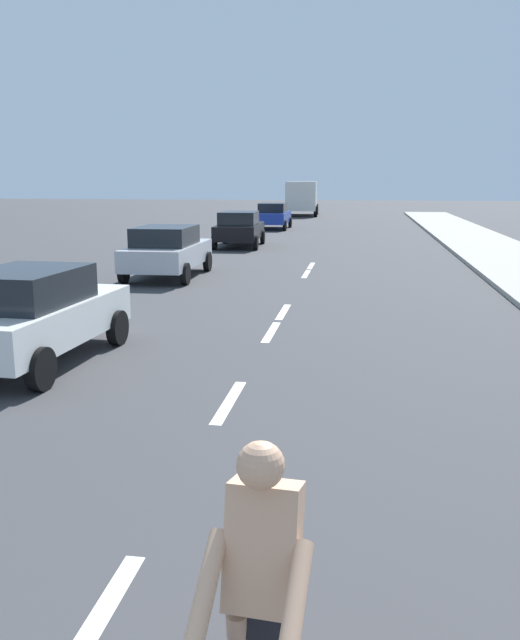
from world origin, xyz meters
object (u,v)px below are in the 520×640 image
(parked_car_silver, at_px, (167,250))
(parked_car_black, at_px, (239,228))
(delivery_truck, at_px, (302,197))
(parked_car_blue, at_px, (273,215))
(parked_car_white, at_px, (32,313))

(parked_car_silver, bearing_deg, parked_car_black, 86.56)
(delivery_truck, bearing_deg, parked_car_blue, -93.97)
(parked_car_black, distance_m, parked_car_blue, 11.10)
(delivery_truck, bearing_deg, parked_car_white, -92.97)
(parked_car_black, relative_size, delivery_truck, 0.68)
(parked_car_blue, distance_m, delivery_truck, 15.48)
(parked_car_white, xyz_separation_m, parked_car_blue, (-0.10, 30.68, 0.00))
(parked_car_blue, relative_size, delivery_truck, 0.66)
(parked_car_white, height_order, parked_car_blue, same)
(parked_car_blue, xyz_separation_m, delivery_truck, (0.35, 15.46, 0.67))
(parked_car_white, relative_size, parked_car_blue, 0.98)
(parked_car_blue, bearing_deg, parked_car_white, -89.54)
(parked_car_white, bearing_deg, parked_car_silver, 96.20)
(parked_car_silver, height_order, parked_car_blue, same)
(parked_car_white, bearing_deg, parked_car_blue, 92.72)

